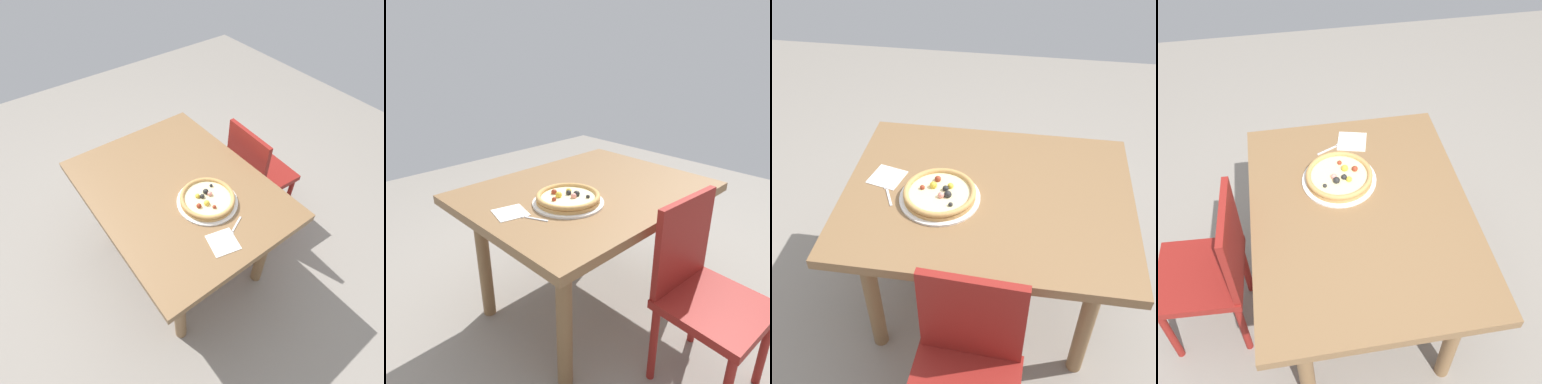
% 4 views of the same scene
% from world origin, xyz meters
% --- Properties ---
extents(ground_plane, '(6.00, 6.00, 0.00)m').
position_xyz_m(ground_plane, '(0.00, 0.00, 0.00)').
color(ground_plane, gray).
extents(dining_table, '(1.24, 0.96, 0.74)m').
position_xyz_m(dining_table, '(0.00, 0.00, 0.64)').
color(dining_table, olive).
rests_on(dining_table, ground).
extents(chair_near, '(0.42, 0.42, 0.86)m').
position_xyz_m(chair_near, '(0.00, -0.69, 0.47)').
color(chair_near, maroon).
rests_on(chair_near, ground).
extents(plate, '(0.34, 0.34, 0.01)m').
position_xyz_m(plate, '(-0.20, -0.07, 0.74)').
color(plate, white).
rests_on(plate, dining_table).
extents(pizza, '(0.31, 0.31, 0.05)m').
position_xyz_m(pizza, '(-0.20, -0.07, 0.77)').
color(pizza, tan).
rests_on(pizza, plate).
extents(fork, '(0.08, 0.16, 0.00)m').
position_xyz_m(fork, '(-0.43, -0.06, 0.74)').
color(fork, silver).
rests_on(fork, dining_table).
extents(napkin, '(0.17, 0.17, 0.00)m').
position_xyz_m(napkin, '(-0.45, 0.04, 0.74)').
color(napkin, white).
rests_on(napkin, dining_table).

